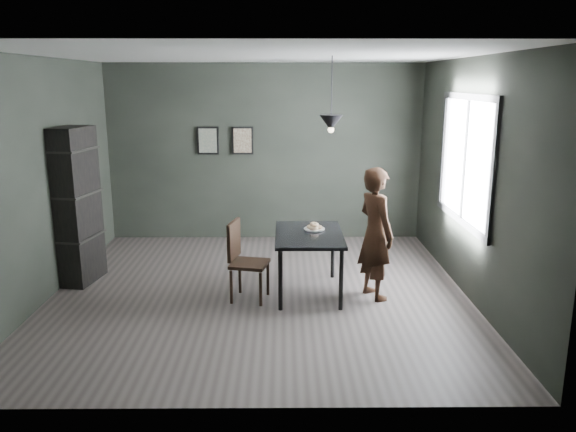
{
  "coord_description": "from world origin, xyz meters",
  "views": [
    {
      "loc": [
        0.29,
        -6.46,
        2.52
      ],
      "look_at": [
        0.35,
        0.05,
        0.95
      ],
      "focal_mm": 35.0,
      "sensor_mm": 36.0,
      "label": 1
    }
  ],
  "objects_px": {
    "wood_chair": "(243,255)",
    "pendant_lamp": "(331,123)",
    "white_plate": "(314,230)",
    "cafe_table": "(309,240)",
    "shelf_unit": "(76,206)",
    "woman": "(376,233)"
  },
  "relations": [
    {
      "from": "woman",
      "to": "shelf_unit",
      "type": "height_order",
      "value": "shelf_unit"
    },
    {
      "from": "shelf_unit",
      "to": "pendant_lamp",
      "type": "xyz_separation_m",
      "value": [
        3.17,
        -0.35,
        1.06
      ]
    },
    {
      "from": "woman",
      "to": "shelf_unit",
      "type": "distance_m",
      "value": 3.75
    },
    {
      "from": "shelf_unit",
      "to": "pendant_lamp",
      "type": "distance_m",
      "value": 3.36
    },
    {
      "from": "cafe_table",
      "to": "woman",
      "type": "bearing_deg",
      "value": -10.27
    },
    {
      "from": "wood_chair",
      "to": "pendant_lamp",
      "type": "distance_m",
      "value": 1.86
    },
    {
      "from": "wood_chair",
      "to": "pendant_lamp",
      "type": "bearing_deg",
      "value": 28.37
    },
    {
      "from": "shelf_unit",
      "to": "wood_chair",
      "type": "bearing_deg",
      "value": -7.53
    },
    {
      "from": "cafe_table",
      "to": "woman",
      "type": "distance_m",
      "value": 0.8
    },
    {
      "from": "woman",
      "to": "pendant_lamp",
      "type": "distance_m",
      "value": 1.39
    },
    {
      "from": "cafe_table",
      "to": "woman",
      "type": "relative_size",
      "value": 0.76
    },
    {
      "from": "cafe_table",
      "to": "pendant_lamp",
      "type": "distance_m",
      "value": 1.41
    },
    {
      "from": "cafe_table",
      "to": "shelf_unit",
      "type": "xyz_separation_m",
      "value": [
        -2.92,
        0.45,
        0.32
      ]
    },
    {
      "from": "white_plate",
      "to": "cafe_table",
      "type": "bearing_deg",
      "value": -115.92
    },
    {
      "from": "cafe_table",
      "to": "wood_chair",
      "type": "distance_m",
      "value": 0.82
    },
    {
      "from": "cafe_table",
      "to": "white_plate",
      "type": "height_order",
      "value": "white_plate"
    },
    {
      "from": "white_plate",
      "to": "woman",
      "type": "relative_size",
      "value": 0.15
    },
    {
      "from": "cafe_table",
      "to": "shelf_unit",
      "type": "height_order",
      "value": "shelf_unit"
    },
    {
      "from": "white_plate",
      "to": "wood_chair",
      "type": "height_order",
      "value": "wood_chair"
    },
    {
      "from": "white_plate",
      "to": "shelf_unit",
      "type": "xyz_separation_m",
      "value": [
        -2.99,
        0.3,
        0.23
      ]
    },
    {
      "from": "woman",
      "to": "shelf_unit",
      "type": "bearing_deg",
      "value": 56.54
    },
    {
      "from": "white_plate",
      "to": "woman",
      "type": "xyz_separation_m",
      "value": [
        0.7,
        -0.29,
        0.03
      ]
    }
  ]
}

